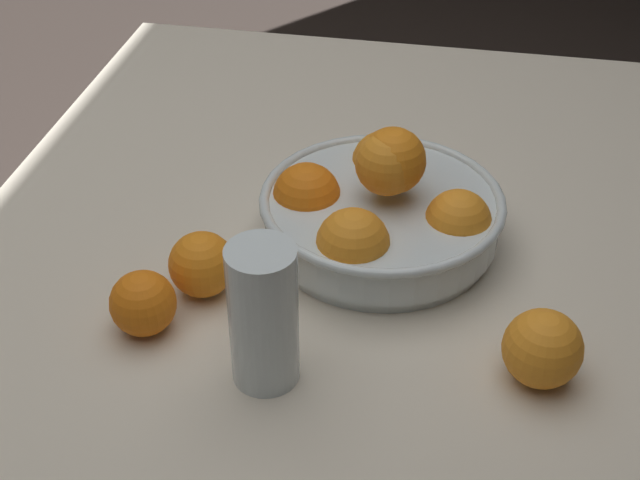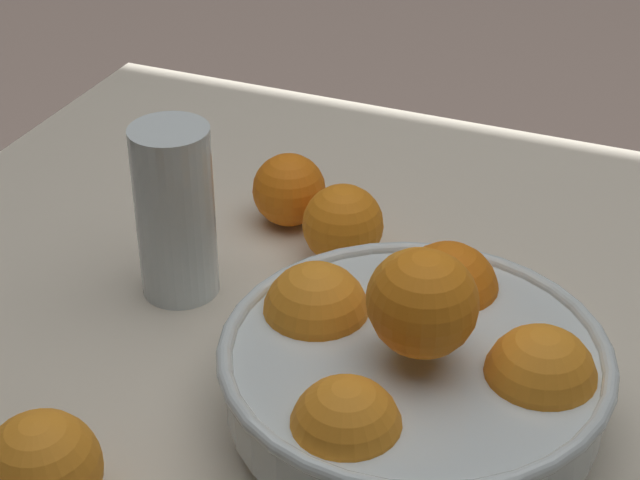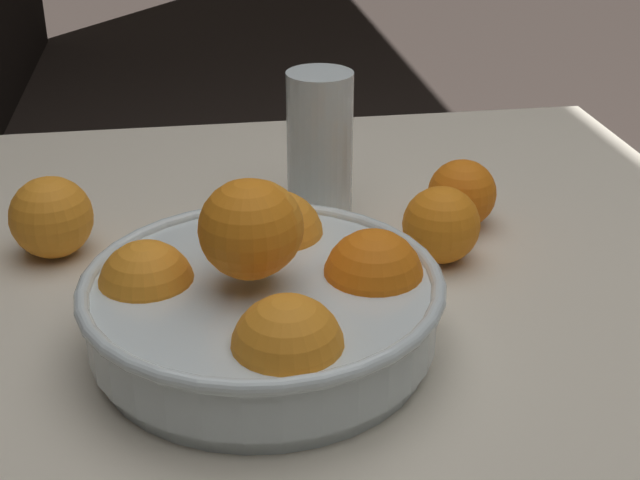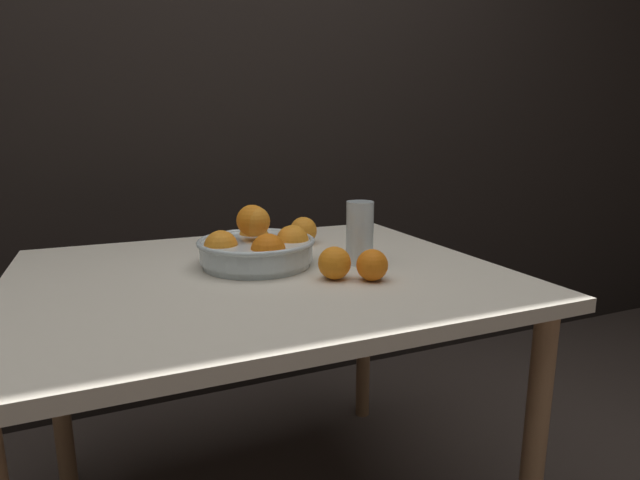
{
  "view_description": "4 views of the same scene",
  "coord_description": "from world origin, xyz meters",
  "views": [
    {
      "loc": [
        0.86,
        0.14,
        1.37
      ],
      "look_at": [
        0.1,
        -0.01,
        0.78
      ],
      "focal_mm": 50.0,
      "sensor_mm": 36.0,
      "label": 1
    },
    {
      "loc": [
        -0.16,
        0.64,
        1.26
      ],
      "look_at": [
        0.11,
        -0.03,
        0.81
      ],
      "focal_mm": 60.0,
      "sensor_mm": 36.0,
      "label": 2
    },
    {
      "loc": [
        -0.6,
        0.09,
        1.13
      ],
      "look_at": [
        0.09,
        -0.01,
        0.77
      ],
      "focal_mm": 50.0,
      "sensor_mm": 36.0,
      "label": 3
    },
    {
      "loc": [
        -0.32,
        -1.11,
        1.04
      ],
      "look_at": [
        0.15,
        -0.02,
        0.79
      ],
      "focal_mm": 28.0,
      "sensor_mm": 36.0,
      "label": 4
    }
  ],
  "objects": [
    {
      "name": "dining_table",
      "position": [
        0.0,
        0.0,
        0.64
      ],
      "size": [
        1.12,
        0.92,
        0.72
      ],
      "color": "beige",
      "rests_on": "ground_plane"
    },
    {
      "name": "fruit_bowl",
      "position": [
        0.01,
        0.04,
        0.77
      ],
      "size": [
        0.29,
        0.29,
        0.15
      ],
      "color": "silver",
      "rests_on": "dining_table"
    },
    {
      "name": "juice_glass",
      "position": [
        0.25,
        -0.04,
        0.79
      ],
      "size": [
        0.07,
        0.07,
        0.16
      ],
      "color": "#F4A314",
      "rests_on": "dining_table"
    },
    {
      "name": "orange_loose_near_bowl",
      "position": [
        0.2,
        0.23,
        0.76
      ],
      "size": [
        0.08,
        0.08,
        0.08
      ],
      "primitive_type": "sphere",
      "color": "orange",
      "rests_on": "dining_table"
    },
    {
      "name": "orange_loose_front",
      "position": [
        0.21,
        -0.18,
        0.76
      ],
      "size": [
        0.07,
        0.07,
        0.07
      ],
      "primitive_type": "sphere",
      "color": "orange",
      "rests_on": "dining_table"
    },
    {
      "name": "orange_loose_aside",
      "position": [
        0.13,
        -0.14,
        0.76
      ],
      "size": [
        0.07,
        0.07,
        0.07
      ],
      "primitive_type": "sphere",
      "color": "orange",
      "rests_on": "dining_table"
    }
  ]
}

